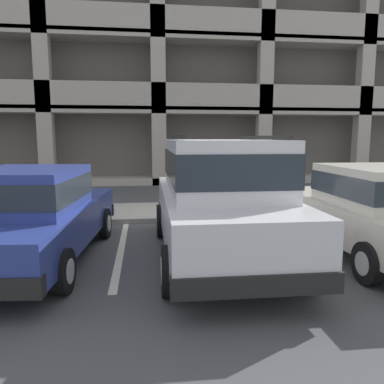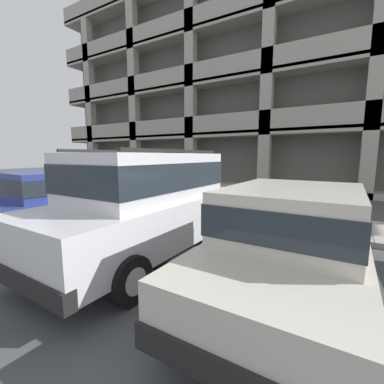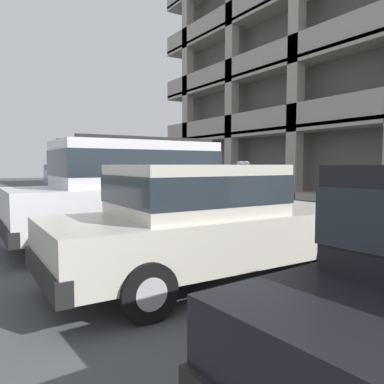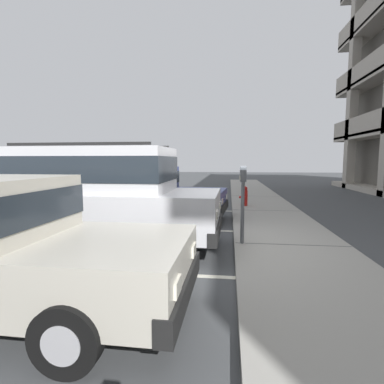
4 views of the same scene
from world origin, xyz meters
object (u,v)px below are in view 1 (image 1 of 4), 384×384
silver_suv (219,194)px  red_sedan (33,213)px  parking_garage (154,63)px  parking_meter_near (188,170)px  dark_hatchback (373,208)px

silver_suv → red_sedan: bearing=178.3°
parking_garage → red_sedan: bearing=-99.1°
parking_meter_near → red_sedan: bearing=-136.0°
silver_suv → parking_meter_near: bearing=94.6°
silver_suv → parking_garage: (-0.56, 15.22, 4.95)m
red_sedan → parking_meter_near: (2.80, 2.70, 0.42)m
silver_suv → dark_hatchback: (2.64, -0.17, -0.27)m
dark_hatchback → parking_meter_near: (-2.83, 3.00, 0.42)m
parking_garage → parking_meter_near: bearing=-88.2°
silver_suv → parking_meter_near: size_ratio=3.20×
dark_hatchback → parking_garage: bearing=102.6°
dark_hatchback → parking_meter_near: size_ratio=3.00×
silver_suv → red_sedan: size_ratio=1.04×
silver_suv → parking_garage: 16.01m
red_sedan → parking_garage: 16.14m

